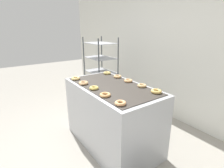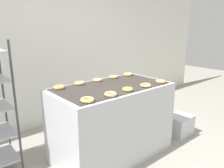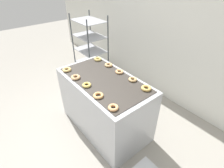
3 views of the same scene
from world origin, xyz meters
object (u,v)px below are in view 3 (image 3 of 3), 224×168
object	(u,v)px
donut_far_center	(119,72)
donut_far_leftmost	(98,59)
baking_rack_cart	(90,50)
donut_far_left	(109,65)
donut_far_right	(133,79)
donut_near_leftmost	(67,70)
donut_near_left	(76,77)
donut_near_center	(87,85)
donut_near_right	(98,95)
donut_far_rightmost	(146,88)
fryer_machine	(105,104)
donut_near_rightmost	(113,107)

from	to	relation	value
donut_far_center	donut_far_leftmost	bearing A→B (deg)	-179.15
baking_rack_cart	donut_far_left	xyz separation A→B (m)	(1.07, -0.33, 0.19)
donut_far_right	donut_far_leftmost	bearing A→B (deg)	-179.20
donut_near_leftmost	donut_far_center	distance (m)	0.81
donut_near_left	donut_far_right	distance (m)	0.82
donut_near_center	donut_near_right	bearing A→B (deg)	-2.24
donut_far_right	donut_far_rightmost	xyz separation A→B (m)	(0.27, -0.02, 0.00)
fryer_machine	baking_rack_cart	xyz separation A→B (m)	(-1.34, 0.63, 0.30)
baking_rack_cart	donut_far_right	bearing A→B (deg)	-11.70
donut_far_right	baking_rack_cart	bearing A→B (deg)	168.30
donut_near_right	donut_near_rightmost	world-z (taller)	donut_near_rightmost
fryer_machine	donut_near_right	size ratio (longest dim) A/B	11.25
donut_near_leftmost	donut_near_center	size ratio (longest dim) A/B	1.11
baking_rack_cart	donut_far_rightmost	world-z (taller)	baking_rack_cart
donut_near_left	donut_near_rightmost	distance (m)	0.84
donut_far_center	donut_far_rightmost	bearing A→B (deg)	-1.20
donut_near_left	donut_far_right	bearing A→B (deg)	47.09
fryer_machine	donut_near_right	distance (m)	0.63
baking_rack_cart	donut_near_leftmost	xyz separation A→B (m)	(0.78, -0.93, 0.19)
donut_near_leftmost	donut_far_center	xyz separation A→B (m)	(0.55, 0.59, -0.00)
donut_far_left	donut_near_right	bearing A→B (deg)	-47.05
donut_near_right	donut_far_leftmost	bearing A→B (deg)	145.21
donut_near_right	donut_far_leftmost	xyz separation A→B (m)	(-0.83, 0.58, 0.00)
donut_near_right	donut_far_left	xyz separation A→B (m)	(-0.55, 0.59, 0.00)
donut_far_right	donut_near_right	bearing A→B (deg)	-90.43
donut_near_left	donut_far_right	world-z (taller)	donut_near_left
donut_near_left	donut_near_right	world-z (taller)	donut_near_left
donut_far_leftmost	donut_far_center	bearing A→B (deg)	0.85
donut_near_rightmost	donut_far_leftmost	xyz separation A→B (m)	(-1.12, 0.58, 0.00)
donut_near_center	donut_far_leftmost	distance (m)	0.79
donut_near_center	donut_far_center	size ratio (longest dim) A/B	0.97
donut_near_left	donut_far_leftmost	size ratio (longest dim) A/B	1.04
donut_near_leftmost	donut_far_left	size ratio (longest dim) A/B	1.05
donut_far_left	donut_far_center	distance (m)	0.27
donut_near_left	donut_far_rightmost	size ratio (longest dim) A/B	1.00
donut_far_center	donut_far_rightmost	world-z (taller)	donut_far_rightmost
donut_near_right	donut_far_center	world-z (taller)	donut_far_center
donut_far_left	donut_far_right	bearing A→B (deg)	-0.15
donut_far_left	donut_near_left	bearing A→B (deg)	-90.14
donut_far_center	donut_near_leftmost	bearing A→B (deg)	-133.16
donut_far_left	donut_far_center	size ratio (longest dim) A/B	1.03
baking_rack_cart	donut_near_leftmost	size ratio (longest dim) A/B	11.31
fryer_machine	donut_near_rightmost	size ratio (longest dim) A/B	12.11
donut_near_leftmost	donut_far_left	xyz separation A→B (m)	(0.29, 0.60, 0.00)
baking_rack_cart	donut_far_left	bearing A→B (deg)	-17.39
donut_near_center	donut_far_center	xyz separation A→B (m)	(0.00, 0.58, 0.00)
donut_near_center	donut_far_center	distance (m)	0.58
donut_near_leftmost	donut_near_rightmost	world-z (taller)	donut_near_leftmost
baking_rack_cart	donut_far_leftmost	distance (m)	0.88
donut_far_leftmost	donut_far_center	world-z (taller)	donut_far_leftmost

